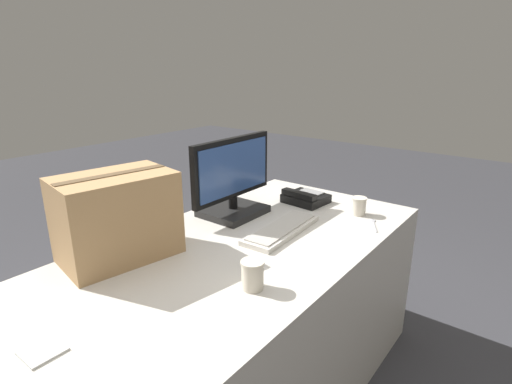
{
  "coord_description": "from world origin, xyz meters",
  "views": [
    {
      "loc": [
        -1.12,
        -0.97,
        1.45
      ],
      "look_at": [
        0.25,
        0.09,
        0.89
      ],
      "focal_mm": 28.0,
      "sensor_mm": 36.0,
      "label": 1
    }
  ],
  "objects_px": {
    "keyboard": "(282,229)",
    "desk_phone": "(305,198)",
    "paper_cup_left": "(252,275)",
    "spoon": "(374,223)",
    "monitor": "(233,183)",
    "cardboard_box": "(117,217)",
    "paper_cup_right": "(359,206)",
    "sticky_note_pad": "(43,351)"
  },
  "relations": [
    {
      "from": "keyboard",
      "to": "desk_phone",
      "type": "distance_m",
      "value": 0.42
    },
    {
      "from": "desk_phone",
      "to": "paper_cup_left",
      "type": "relative_size",
      "value": 2.24
    },
    {
      "from": "paper_cup_left",
      "to": "spoon",
      "type": "distance_m",
      "value": 0.79
    },
    {
      "from": "monitor",
      "to": "spoon",
      "type": "relative_size",
      "value": 3.5
    },
    {
      "from": "keyboard",
      "to": "paper_cup_left",
      "type": "height_order",
      "value": "paper_cup_left"
    },
    {
      "from": "paper_cup_left",
      "to": "cardboard_box",
      "type": "relative_size",
      "value": 0.22
    },
    {
      "from": "keyboard",
      "to": "spoon",
      "type": "bearing_deg",
      "value": -42.29
    },
    {
      "from": "monitor",
      "to": "paper_cup_right",
      "type": "relative_size",
      "value": 5.89
    },
    {
      "from": "monitor",
      "to": "paper_cup_right",
      "type": "bearing_deg",
      "value": -52.63
    },
    {
      "from": "desk_phone",
      "to": "paper_cup_right",
      "type": "distance_m",
      "value": 0.3
    },
    {
      "from": "monitor",
      "to": "keyboard",
      "type": "bearing_deg",
      "value": -96.88
    },
    {
      "from": "spoon",
      "to": "monitor",
      "type": "bearing_deg",
      "value": 88.72
    },
    {
      "from": "keyboard",
      "to": "spoon",
      "type": "xyz_separation_m",
      "value": [
        0.35,
        -0.28,
        -0.01
      ]
    },
    {
      "from": "spoon",
      "to": "sticky_note_pad",
      "type": "xyz_separation_m",
      "value": [
        -1.36,
        0.33,
        0.0
      ]
    },
    {
      "from": "monitor",
      "to": "desk_phone",
      "type": "bearing_deg",
      "value": -27.34
    },
    {
      "from": "desk_phone",
      "to": "cardboard_box",
      "type": "height_order",
      "value": "cardboard_box"
    },
    {
      "from": "sticky_note_pad",
      "to": "paper_cup_left",
      "type": "bearing_deg",
      "value": -22.46
    },
    {
      "from": "spoon",
      "to": "cardboard_box",
      "type": "distance_m",
      "value": 1.13
    },
    {
      "from": "keyboard",
      "to": "cardboard_box",
      "type": "relative_size",
      "value": 0.99
    },
    {
      "from": "keyboard",
      "to": "paper_cup_right",
      "type": "bearing_deg",
      "value": -26.46
    },
    {
      "from": "spoon",
      "to": "paper_cup_left",
      "type": "bearing_deg",
      "value": 144.24
    },
    {
      "from": "paper_cup_left",
      "to": "spoon",
      "type": "xyz_separation_m",
      "value": [
        0.79,
        -0.1,
        -0.05
      ]
    },
    {
      "from": "desk_phone",
      "to": "spoon",
      "type": "height_order",
      "value": "desk_phone"
    },
    {
      "from": "monitor",
      "to": "paper_cup_left",
      "type": "xyz_separation_m",
      "value": [
        -0.48,
        -0.5,
        -0.11
      ]
    },
    {
      "from": "sticky_note_pad",
      "to": "paper_cup_right",
      "type": "bearing_deg",
      "value": -9.06
    },
    {
      "from": "paper_cup_left",
      "to": "cardboard_box",
      "type": "distance_m",
      "value": 0.57
    },
    {
      "from": "keyboard",
      "to": "monitor",
      "type": "bearing_deg",
      "value": 79.75
    },
    {
      "from": "desk_phone",
      "to": "cardboard_box",
      "type": "relative_size",
      "value": 0.49
    },
    {
      "from": "keyboard",
      "to": "paper_cup_left",
      "type": "distance_m",
      "value": 0.48
    },
    {
      "from": "paper_cup_left",
      "to": "paper_cup_right",
      "type": "xyz_separation_m",
      "value": [
        0.85,
        0.01,
        -0.01
      ]
    },
    {
      "from": "monitor",
      "to": "spoon",
      "type": "xyz_separation_m",
      "value": [
        0.31,
        -0.59,
        -0.16
      ]
    },
    {
      "from": "spoon",
      "to": "cardboard_box",
      "type": "height_order",
      "value": "cardboard_box"
    },
    {
      "from": "monitor",
      "to": "paper_cup_right",
      "type": "xyz_separation_m",
      "value": [
        0.37,
        -0.49,
        -0.12
      ]
    },
    {
      "from": "paper_cup_right",
      "to": "sticky_note_pad",
      "type": "distance_m",
      "value": 1.44
    },
    {
      "from": "monitor",
      "to": "sticky_note_pad",
      "type": "distance_m",
      "value": 1.09
    },
    {
      "from": "sticky_note_pad",
      "to": "desk_phone",
      "type": "bearing_deg",
      "value": 2.93
    },
    {
      "from": "desk_phone",
      "to": "sticky_note_pad",
      "type": "relative_size",
      "value": 2.32
    },
    {
      "from": "cardboard_box",
      "to": "sticky_note_pad",
      "type": "bearing_deg",
      "value": -145.27
    },
    {
      "from": "monitor",
      "to": "paper_cup_left",
      "type": "distance_m",
      "value": 0.7
    },
    {
      "from": "desk_phone",
      "to": "paper_cup_left",
      "type": "distance_m",
      "value": 0.9
    },
    {
      "from": "paper_cup_right",
      "to": "sticky_note_pad",
      "type": "relative_size",
      "value": 0.92
    },
    {
      "from": "monitor",
      "to": "cardboard_box",
      "type": "relative_size",
      "value": 1.14
    }
  ]
}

